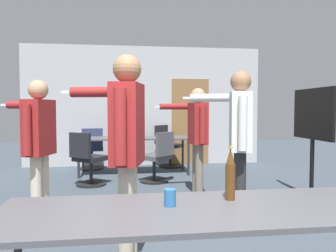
% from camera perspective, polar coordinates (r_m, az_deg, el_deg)
% --- Properties ---
extents(back_wall, '(5.59, 0.12, 2.80)m').
position_cam_1_polar(back_wall, '(7.80, -3.92, 3.42)').
color(back_wall, '#B2B5B7').
rests_on(back_wall, ground_plane).
extents(conference_table_near, '(2.38, 0.75, 0.75)m').
position_cam_1_polar(conference_table_near, '(1.98, 6.25, -15.63)').
color(conference_table_near, '#4C4C51').
rests_on(conference_table_near, ground_plane).
extents(conference_table_far, '(2.26, 0.79, 0.75)m').
position_cam_1_polar(conference_table_far, '(6.74, -5.91, -2.48)').
color(conference_table_far, '#4C4C51').
rests_on(conference_table_far, ground_plane).
extents(tv_screen, '(0.44, 0.99, 1.62)m').
position_cam_1_polar(tv_screen, '(5.19, 23.89, -1.02)').
color(tv_screen, black).
rests_on(tv_screen, ground_plane).
extents(person_far_watching, '(0.71, 0.71, 1.65)m').
position_cam_1_polar(person_far_watching, '(3.99, -21.70, -1.80)').
color(person_far_watching, beige).
rests_on(person_far_watching, ground_plane).
extents(person_center_tall, '(0.77, 0.57, 1.64)m').
position_cam_1_polar(person_center_tall, '(4.98, 5.06, -0.80)').
color(person_center_tall, slate).
rests_on(person_center_tall, ground_plane).
extents(person_near_casual, '(0.76, 0.71, 1.77)m').
position_cam_1_polar(person_near_casual, '(2.77, -7.36, -1.93)').
color(person_near_casual, beige).
rests_on(person_near_casual, ground_plane).
extents(person_left_plaid, '(0.75, 0.71, 1.75)m').
position_cam_1_polar(person_left_plaid, '(3.79, 12.24, -0.89)').
color(person_left_plaid, '#28282D').
rests_on(person_left_plaid, ground_plane).
extents(office_chair_far_right, '(0.68, 0.69, 0.92)m').
position_cam_1_polar(office_chair_far_right, '(5.93, -1.88, -5.74)').
color(office_chair_far_right, black).
rests_on(office_chair_far_right, ground_plane).
extents(office_chair_side_rolled, '(0.67, 0.69, 0.93)m').
position_cam_1_polar(office_chair_side_rolled, '(5.82, -13.78, -5.90)').
color(office_chair_side_rolled, black).
rests_on(office_chair_side_rolled, ground_plane).
extents(office_chair_mid_tucked, '(0.53, 0.59, 0.91)m').
position_cam_1_polar(office_chair_mid_tucked, '(7.37, -13.11, -4.14)').
color(office_chair_mid_tucked, black).
rests_on(office_chair_mid_tucked, ground_plane).
extents(office_chair_far_left, '(0.69, 0.68, 0.95)m').
position_cam_1_polar(office_chair_far_left, '(7.55, -0.06, -3.69)').
color(office_chair_far_left, black).
rests_on(office_chair_far_left, ground_plane).
extents(beer_bottle, '(0.06, 0.06, 0.34)m').
position_cam_1_polar(beer_bottle, '(2.12, 10.79, -8.37)').
color(beer_bottle, '#563314').
rests_on(beer_bottle, conference_table_near).
extents(drink_cup, '(0.07, 0.07, 0.10)m').
position_cam_1_polar(drink_cup, '(1.97, 0.35, -12.37)').
color(drink_cup, '#2866A3').
rests_on(drink_cup, conference_table_near).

